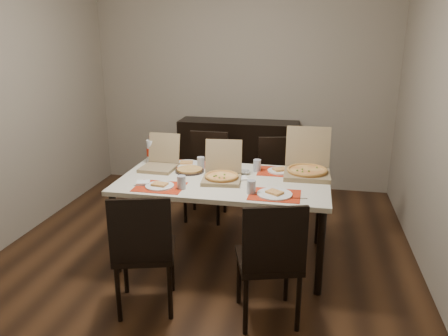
# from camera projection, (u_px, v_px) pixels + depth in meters

# --- Properties ---
(ground) EXTENTS (3.80, 4.00, 0.02)m
(ground) POSITION_uv_depth(u_px,v_px,m) (206.00, 253.00, 4.08)
(ground) COLOR #3C2312
(ground) RESTS_ON ground
(room_walls) EXTENTS (3.84, 4.02, 2.62)m
(room_walls) POSITION_uv_depth(u_px,v_px,m) (215.00, 59.00, 3.96)
(room_walls) COLOR gray
(room_walls) RESTS_ON ground
(sideboard) EXTENTS (1.50, 0.40, 0.90)m
(sideboard) POSITION_uv_depth(u_px,v_px,m) (238.00, 156.00, 5.61)
(sideboard) COLOR black
(sideboard) RESTS_ON ground
(dining_table) EXTENTS (1.80, 1.00, 0.75)m
(dining_table) POSITION_uv_depth(u_px,v_px,m) (224.00, 186.00, 3.80)
(dining_table) COLOR beige
(dining_table) RESTS_ON ground
(chair_near_left) EXTENTS (0.52, 0.52, 0.93)m
(chair_near_left) POSITION_uv_depth(u_px,v_px,m) (143.00, 248.00, 3.08)
(chair_near_left) COLOR black
(chair_near_left) RESTS_ON ground
(chair_near_right) EXTENTS (0.52, 0.52, 0.93)m
(chair_near_right) POSITION_uv_depth(u_px,v_px,m) (270.00, 258.00, 2.95)
(chair_near_right) COLOR black
(chair_near_right) RESTS_ON ground
(chair_far_left) EXTENTS (0.42, 0.42, 0.93)m
(chair_far_left) POSITION_uv_depth(u_px,v_px,m) (207.00, 171.00, 4.77)
(chair_far_left) COLOR black
(chair_far_left) RESTS_ON ground
(chair_far_right) EXTENTS (0.50, 0.50, 0.93)m
(chair_far_right) POSITION_uv_depth(u_px,v_px,m) (279.00, 179.00, 4.53)
(chair_far_right) COLOR black
(chair_far_right) RESTS_ON ground
(setting_near_left) EXTENTS (0.45, 0.30, 0.11)m
(setting_near_left) POSITION_uv_depth(u_px,v_px,m) (163.00, 185.00, 3.58)
(setting_near_left) COLOR red
(setting_near_left) RESTS_ON dining_table
(setting_near_right) EXTENTS (0.47, 0.30, 0.11)m
(setting_near_right) POSITION_uv_depth(u_px,v_px,m) (269.00, 192.00, 3.41)
(setting_near_right) COLOR red
(setting_near_right) RESTS_ON dining_table
(setting_far_left) EXTENTS (0.45, 0.30, 0.11)m
(setting_far_left) POSITION_uv_depth(u_px,v_px,m) (188.00, 163.00, 4.16)
(setting_far_left) COLOR red
(setting_far_left) RESTS_ON dining_table
(setting_far_right) EXTENTS (0.49, 0.30, 0.11)m
(setting_far_right) POSITION_uv_depth(u_px,v_px,m) (274.00, 169.00, 3.98)
(setting_far_right) COLOR red
(setting_far_right) RESTS_ON dining_table
(napkin_loose) EXTENTS (0.15, 0.15, 0.02)m
(napkin_loose) POSITION_uv_depth(u_px,v_px,m) (240.00, 178.00, 3.77)
(napkin_loose) COLOR white
(napkin_loose) RESTS_ON dining_table
(pizza_box_center) EXTENTS (0.35, 0.39, 0.32)m
(pizza_box_center) POSITION_uv_depth(u_px,v_px,m) (222.00, 174.00, 3.74)
(pizza_box_center) COLOR olive
(pizza_box_center) RESTS_ON dining_table
(pizza_box_right) EXTENTS (0.41, 0.45, 0.40)m
(pizza_box_right) POSITION_uv_depth(u_px,v_px,m) (307.00, 168.00, 3.87)
(pizza_box_right) COLOR olive
(pizza_box_right) RESTS_ON dining_table
(pizza_box_left) EXTENTS (0.32, 0.35, 0.31)m
(pizza_box_left) POSITION_uv_depth(u_px,v_px,m) (160.00, 162.00, 4.07)
(pizza_box_left) COLOR olive
(pizza_box_left) RESTS_ON dining_table
(faina_plate) EXTENTS (0.27, 0.27, 0.03)m
(faina_plate) POSITION_uv_depth(u_px,v_px,m) (190.00, 170.00, 3.98)
(faina_plate) COLOR black
(faina_plate) RESTS_ON dining_table
(dip_bowl) EXTENTS (0.13, 0.13, 0.03)m
(dip_bowl) POSITION_uv_depth(u_px,v_px,m) (243.00, 172.00, 3.92)
(dip_bowl) COLOR white
(dip_bowl) RESTS_ON dining_table
(soda_bottle) EXTENTS (0.09, 0.09, 0.27)m
(soda_bottle) POSITION_uv_depth(u_px,v_px,m) (151.00, 151.00, 4.22)
(soda_bottle) COLOR silver
(soda_bottle) RESTS_ON dining_table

